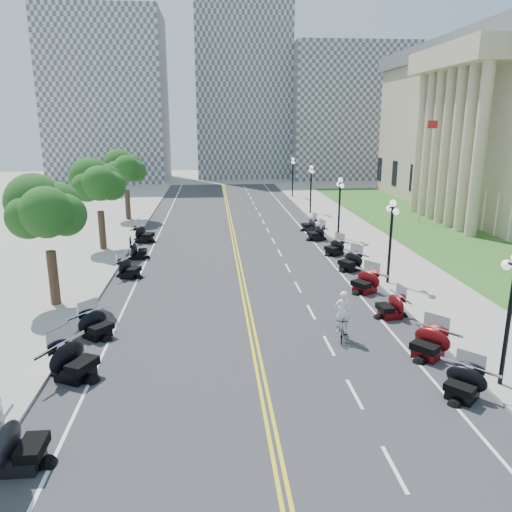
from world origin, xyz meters
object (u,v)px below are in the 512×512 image
object	(u,v)px
motorcycle_n_3	(463,382)
cyclist_rider	(343,296)
flagpole	(423,171)
bicycle	(342,328)

from	to	relation	value
motorcycle_n_3	cyclist_rider	xyz separation A→B (m)	(-2.94, 5.25, 1.39)
flagpole	cyclist_rider	size ratio (longest dim) A/B	5.24
bicycle	cyclist_rider	distance (m)	1.49
flagpole	bicycle	distance (m)	29.35
flagpole	bicycle	xyz separation A→B (m)	(-14.09, -25.36, -4.46)
motorcycle_n_3	bicycle	bearing A→B (deg)	167.22
flagpole	motorcycle_n_3	xyz separation A→B (m)	(-11.14, -30.61, -4.36)
flagpole	bicycle	bearing A→B (deg)	-119.05
flagpole	cyclist_rider	xyz separation A→B (m)	(-14.09, -25.36, -2.97)
flagpole	motorcycle_n_3	distance (m)	32.87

